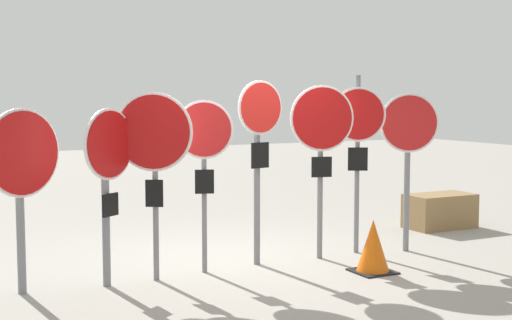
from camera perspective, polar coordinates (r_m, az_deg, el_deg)
The scene contains 11 objects.
ground_plane at distance 9.08m, azimuth -1.79°, elevation -8.37°, with size 40.00×40.00×0.00m, color gray.
stop_sign_0 at distance 7.92m, azimuth -18.21°, elevation -0.57°, with size 0.84×0.48×2.00m.
stop_sign_1 at distance 7.99m, azimuth -11.73°, elevation -0.41°, with size 0.67×0.47×1.99m.
stop_sign_2 at distance 8.12m, azimuth -8.18°, elevation 1.14°, with size 0.78×0.49×2.17m.
stop_sign_3 at distance 8.44m, azimuth -4.17°, elevation 1.07°, with size 0.67×0.25×2.08m.
stop_sign_4 at distance 8.84m, azimuth 0.25°, elevation 1.87°, with size 0.67×0.19×2.32m.
stop_sign_5 at distance 9.19m, azimuth 5.28°, elevation 2.02°, with size 0.83×0.23×2.26m.
stop_sign_6 at distance 9.60m, azimuth 8.16°, elevation 2.28°, with size 0.66×0.35×2.40m.
stop_sign_7 at distance 9.83m, azimuth 12.11°, elevation 1.58°, with size 0.73×0.36×2.16m.
traffic_cone_0 at distance 8.75m, azimuth 9.34°, elevation -6.83°, with size 0.47×0.47×0.64m.
storage_crate at distance 11.89m, azimuth 14.49°, elevation -3.96°, with size 1.10×0.61×0.55m.
Camera 1 is at (-3.71, -8.02, 2.12)m, focal length 50.00 mm.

